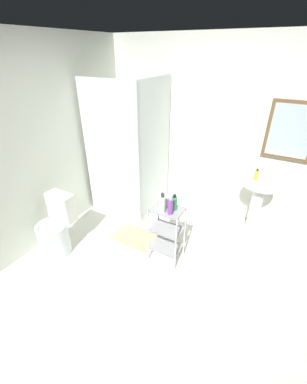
% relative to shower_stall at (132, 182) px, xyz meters
% --- Properties ---
extents(ground_plane, '(4.20, 4.20, 0.02)m').
position_rel_shower_stall_xyz_m(ground_plane, '(1.19, -1.22, -0.47)').
color(ground_plane, silver).
extents(wall_back, '(4.20, 0.14, 2.50)m').
position_rel_shower_stall_xyz_m(wall_back, '(1.20, 0.62, 0.79)').
color(wall_back, white).
rests_on(wall_back, ground_plane).
extents(wall_left, '(0.10, 4.20, 2.50)m').
position_rel_shower_stall_xyz_m(wall_left, '(-0.66, -1.22, 0.79)').
color(wall_left, white).
rests_on(wall_left, ground_plane).
extents(shower_stall, '(0.92, 0.92, 2.00)m').
position_rel_shower_stall_xyz_m(shower_stall, '(0.00, 0.00, 0.00)').
color(shower_stall, white).
rests_on(shower_stall, ground_plane).
extents(pedestal_sink, '(0.46, 0.37, 0.81)m').
position_rel_shower_stall_xyz_m(pedestal_sink, '(1.83, 0.30, 0.12)').
color(pedestal_sink, white).
rests_on(pedestal_sink, ground_plane).
extents(sink_faucet, '(0.03, 0.03, 0.10)m').
position_rel_shower_stall_xyz_m(sink_faucet, '(1.83, 0.42, 0.40)').
color(sink_faucet, silver).
rests_on(sink_faucet, pedestal_sink).
extents(toilet, '(0.37, 0.49, 0.76)m').
position_rel_shower_stall_xyz_m(toilet, '(-0.29, -1.32, -0.15)').
color(toilet, white).
rests_on(toilet, ground_plane).
extents(storage_cart, '(0.38, 0.28, 0.74)m').
position_rel_shower_stall_xyz_m(storage_cart, '(1.00, -0.78, -0.03)').
color(storage_cart, silver).
rests_on(storage_cart, ground_plane).
extents(hand_soap_bottle, '(0.05, 0.05, 0.15)m').
position_rel_shower_stall_xyz_m(hand_soap_bottle, '(1.75, 0.31, 0.41)').
color(hand_soap_bottle, gold).
rests_on(hand_soap_bottle, pedestal_sink).
extents(conditioner_bottle_purple, '(0.06, 0.06, 0.22)m').
position_rel_shower_stall_xyz_m(conditioner_bottle_purple, '(1.06, -0.84, 0.37)').
color(conditioner_bottle_purple, purple).
rests_on(conditioner_bottle_purple, storage_cart).
extents(body_wash_bottle_green, '(0.06, 0.06, 0.19)m').
position_rel_shower_stall_xyz_m(body_wash_bottle_green, '(1.07, -0.75, 0.36)').
color(body_wash_bottle_green, '#2D9952').
rests_on(body_wash_bottle_green, storage_cart).
extents(lotion_bottle_white, '(0.07, 0.07, 0.23)m').
position_rel_shower_stall_xyz_m(lotion_bottle_white, '(0.97, -0.85, 0.38)').
color(lotion_bottle_white, white).
rests_on(lotion_bottle_white, storage_cart).
extents(rinse_cup, '(0.07, 0.07, 0.10)m').
position_rel_shower_stall_xyz_m(rinse_cup, '(0.94, -0.71, 0.32)').
color(rinse_cup, silver).
rests_on(rinse_cup, storage_cart).
extents(bath_mat, '(0.60, 0.40, 0.02)m').
position_rel_shower_stall_xyz_m(bath_mat, '(0.44, -0.64, -0.45)').
color(bath_mat, tan).
rests_on(bath_mat, ground_plane).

